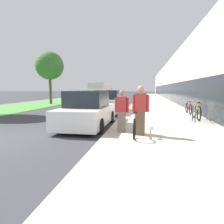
{
  "coord_description": "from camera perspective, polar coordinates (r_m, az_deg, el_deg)",
  "views": [
    {
      "loc": [
        4.94,
        -5.66,
        1.74
      ],
      "look_at": [
        1.96,
        12.1,
        -0.4
      ],
      "focal_mm": 32.0,
      "sensor_mm": 36.0,
      "label": 1
    }
  ],
  "objects": [
    {
      "name": "sidewalk_slab",
      "position": [
        26.72,
        11.4,
        3.02
      ],
      "size": [
        4.63,
        70.0,
        0.11
      ],
      "color": "#BCB5A5",
      "rests_on": "ground"
    },
    {
      "name": "storefront_facade",
      "position": [
        35.63,
        23.1,
        8.06
      ],
      "size": [
        10.01,
        70.0,
        5.76
      ],
      "color": "beige",
      "rests_on": "ground"
    },
    {
      "name": "lawn_strip",
      "position": [
        32.96,
        -11.83,
        3.62
      ],
      "size": [
        6.28,
        70.0,
        0.03
      ],
      "color": "#518E42",
      "rests_on": "ground"
    },
    {
      "name": "tandem_bicycle",
      "position": [
        7.46,
        6.86,
        -2.98
      ],
      "size": [
        0.52,
        2.87,
        0.86
      ],
      "color": "black",
      "rests_on": "sidewalk_slab"
    },
    {
      "name": "person_rider",
      "position": [
        7.01,
        8.14,
        0.47
      ],
      "size": [
        0.59,
        0.23,
        1.73
      ],
      "color": "brown",
      "rests_on": "sidewalk_slab"
    },
    {
      "name": "person_bystander",
      "position": [
        7.44,
        2.79,
        0.27
      ],
      "size": [
        0.53,
        0.21,
        1.57
      ],
      "color": "#756B5B",
      "rests_on": "sidewalk_slab"
    },
    {
      "name": "bike_rack_hoop",
      "position": [
        10.41,
        22.39,
        0.1
      ],
      "size": [
        0.05,
        0.6,
        0.84
      ],
      "color": "#4C4C51",
      "rests_on": "sidewalk_slab"
    },
    {
      "name": "cruiser_bike_nearest",
      "position": [
        11.38,
        22.96,
        0.04
      ],
      "size": [
        0.52,
        1.82,
        0.96
      ],
      "color": "black",
      "rests_on": "sidewalk_slab"
    },
    {
      "name": "cruiser_bike_middle",
      "position": [
        13.83,
        21.05,
        1.05
      ],
      "size": [
        0.52,
        1.73,
        0.84
      ],
      "color": "black",
      "rests_on": "sidewalk_slab"
    },
    {
      "name": "parked_sedan_curbside",
      "position": [
        9.09,
        -6.95,
        0.35
      ],
      "size": [
        1.95,
        4.25,
        1.7
      ],
      "color": "white",
      "rests_on": "ground"
    },
    {
      "name": "vintage_roadster_curbside",
      "position": [
        14.18,
        -1.1,
        2.69
      ],
      "size": [
        1.89,
        4.34,
        1.61
      ],
      "color": "silver",
      "rests_on": "ground"
    },
    {
      "name": "moving_truck",
      "position": [
        32.08,
        -3.15,
        5.98
      ],
      "size": [
        2.49,
        7.45,
        2.55
      ],
      "color": "orange",
      "rests_on": "ground"
    },
    {
      "name": "street_tree_far",
      "position": [
        23.29,
        -17.4,
        12.46
      ],
      "size": [
        3.03,
        3.03,
        5.71
      ],
      "color": "brown",
      "rests_on": "ground"
    }
  ]
}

